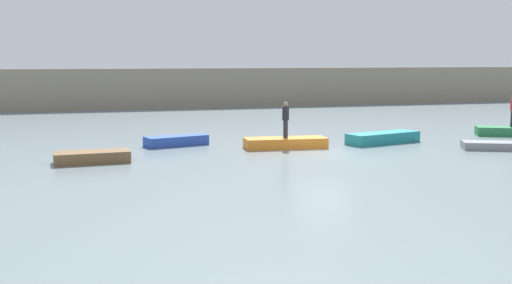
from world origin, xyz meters
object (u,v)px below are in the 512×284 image
rowboat_green (512,131)px  person_dark_shirt (286,118)px  rowboat_brown (92,157)px  rowboat_blue (176,141)px  rowboat_orange (285,143)px  rowboat_teal (383,138)px  rowboat_grey (492,146)px

rowboat_green → person_dark_shirt: person_dark_shirt is taller
rowboat_brown → rowboat_blue: 5.68m
rowboat_orange → rowboat_teal: (5.25, 0.28, 0.03)m
rowboat_grey → rowboat_green: bearing=66.9°
rowboat_grey → rowboat_green: size_ratio=0.70×
rowboat_teal → rowboat_grey: rowboat_teal is taller
rowboat_blue → rowboat_green: rowboat_blue is taller
rowboat_grey → person_dark_shirt: person_dark_shirt is taller
rowboat_blue → rowboat_grey: 14.97m
rowboat_grey → rowboat_brown: bearing=-160.3°
rowboat_brown → rowboat_orange: size_ratio=0.77×
rowboat_brown → person_dark_shirt: (8.91, 1.77, 1.21)m
rowboat_grey → rowboat_orange: bearing=-174.6°
rowboat_green → person_dark_shirt: 13.53m
rowboat_orange → rowboat_teal: rowboat_teal is taller
rowboat_orange → rowboat_grey: (9.15, -3.01, -0.07)m
rowboat_orange → person_dark_shirt: person_dark_shirt is taller
rowboat_brown → rowboat_green: size_ratio=0.80×
rowboat_green → rowboat_teal: bearing=-149.3°
rowboat_blue → rowboat_orange: size_ratio=0.78×
rowboat_brown → person_dark_shirt: person_dark_shirt is taller
rowboat_orange → rowboat_grey: 9.63m
rowboat_grey → person_dark_shirt: (-9.15, 3.01, 1.26)m
rowboat_green → rowboat_brown: bearing=-147.3°
rowboat_brown → rowboat_grey: 18.10m
person_dark_shirt → rowboat_grey: bearing=-18.2°
rowboat_blue → rowboat_green: size_ratio=0.81×
rowboat_grey → rowboat_green: 5.90m
person_dark_shirt → rowboat_blue: bearing=155.4°
rowboat_teal → person_dark_shirt: person_dark_shirt is taller
rowboat_blue → rowboat_green: 18.35m
rowboat_brown → rowboat_grey: (18.05, -1.24, -0.05)m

